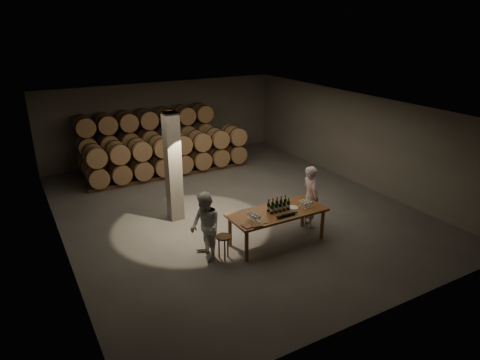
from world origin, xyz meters
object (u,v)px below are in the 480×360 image
person_man (310,197)px  person_woman (205,227)px  tasting_table (277,215)px  bottle_cluster (279,206)px  notebook_near (257,225)px  plate (293,208)px  stool (224,240)px

person_man → person_woman: bearing=101.2°
tasting_table → person_man: person_man is taller
bottle_cluster → person_woman: bearing=176.2°
bottle_cluster → person_man: size_ratio=0.34×
bottle_cluster → person_woman: (-2.05, 0.14, -0.15)m
notebook_near → tasting_table: bearing=34.7°
plate → person_man: 0.94m
plate → person_woman: (-2.48, 0.19, -0.03)m
plate → stool: 2.14m
tasting_table → notebook_near: 1.00m
bottle_cluster → notebook_near: bottle_cluster is taller
bottle_cluster → plate: size_ratio=2.18×
stool → person_man: person_man is taller
bottle_cluster → stool: size_ratio=0.96×
tasting_table → notebook_near: notebook_near is taller
stool → person_man: 3.02m
tasting_table → plate: bearing=-3.1°
tasting_table → plate: size_ratio=9.29×
person_woman → plate: bearing=85.5°
bottle_cluster → notebook_near: size_ratio=2.48×
bottle_cluster → tasting_table: bearing=-149.6°
notebook_near → person_man: size_ratio=0.14×
plate → notebook_near: bearing=-163.4°
bottle_cluster → stool: 1.75m
plate → stool: bearing=-178.8°
tasting_table → person_woman: person_woman is taller
tasting_table → stool: bearing=-177.5°
person_woman → person_man: bearing=92.8°
person_man → notebook_near: bearing=117.3°
stool → person_man: size_ratio=0.35×
tasting_table → stool: 1.64m
tasting_table → person_man: bearing=13.9°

